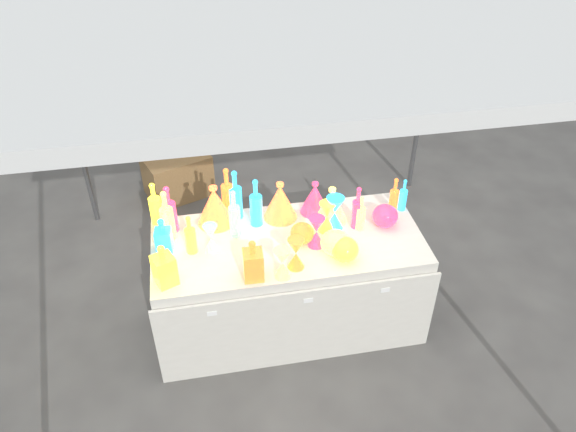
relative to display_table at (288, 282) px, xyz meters
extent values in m
plane|color=#615E5A|center=(0.00, 0.01, -0.37)|extent=(80.00, 80.00, 0.00)
cylinder|color=gray|center=(-1.50, 1.51, 0.83)|extent=(0.04, 0.04, 2.40)
cylinder|color=gray|center=(1.50, 1.51, 0.83)|extent=(0.04, 0.04, 2.40)
cylinder|color=gray|center=(0.00, 1.48, 0.63)|extent=(3.00, 0.04, 0.04)
cube|color=silver|center=(0.00, 0.01, 0.00)|extent=(1.80, 0.80, 0.75)
cube|color=silver|center=(0.00, -0.41, -0.04)|extent=(1.84, 0.02, 0.68)
cube|color=white|center=(-0.55, -0.42, 0.23)|extent=(0.06, 0.00, 0.03)
cube|color=white|center=(0.05, -0.42, 0.23)|extent=(0.06, 0.00, 0.03)
cube|color=white|center=(0.55, -0.42, 0.23)|extent=(0.06, 0.00, 0.03)
cube|color=olive|center=(-0.74, 1.79, -0.16)|extent=(0.69, 0.60, 0.42)
cube|color=olive|center=(0.64, 2.94, -0.35)|extent=(0.82, 0.78, 0.06)
camera|label=1|loc=(-0.52, -2.81, 2.77)|focal=35.00mm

